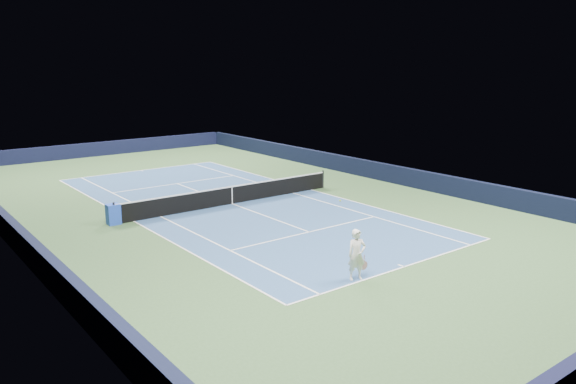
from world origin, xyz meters
TOP-DOWN VIEW (x-y plane):
  - ground at (0.00, 0.00)m, footprint 40.00×40.00m
  - wall_far at (0.00, 19.82)m, footprint 22.00×0.35m
  - wall_right at (10.82, 0.00)m, footprint 0.35×40.00m
  - wall_left at (-10.82, 0.00)m, footprint 0.35×40.00m
  - court_surface at (0.00, 0.00)m, footprint 10.97×23.77m
  - baseline_far at (0.00, 11.88)m, footprint 10.97×0.08m
  - baseline_near at (0.00, -11.88)m, footprint 10.97×0.08m
  - sideline_doubles_right at (5.49, 0.00)m, footprint 0.08×23.77m
  - sideline_doubles_left at (-5.49, 0.00)m, footprint 0.08×23.77m
  - sideline_singles_right at (4.12, 0.00)m, footprint 0.08×23.77m
  - sideline_singles_left at (-4.12, 0.00)m, footprint 0.08×23.77m
  - service_line_far at (0.00, 6.40)m, footprint 8.23×0.08m
  - service_line_near at (0.00, -6.40)m, footprint 8.23×0.08m
  - center_service_line at (0.00, 0.00)m, footprint 0.08×12.80m
  - center_mark_far at (0.00, 11.73)m, footprint 0.08×0.30m
  - center_mark_near at (0.00, -11.73)m, footprint 0.08×0.30m
  - tennis_net at (0.00, 0.00)m, footprint 12.90×0.10m
  - sponsor_cube at (-6.40, 0.13)m, footprint 0.61×0.55m
  - tennis_player at (-2.27, -11.67)m, footprint 0.86×1.35m

SIDE VIEW (x-z plane):
  - ground at x=0.00m, z-range 0.00..0.00m
  - court_surface at x=0.00m, z-range 0.00..0.01m
  - baseline_far at x=0.00m, z-range 0.01..0.01m
  - baseline_near at x=0.00m, z-range 0.01..0.01m
  - sideline_doubles_right at x=5.49m, z-range 0.01..0.01m
  - sideline_doubles_left at x=-5.49m, z-range 0.01..0.01m
  - sideline_singles_right at x=4.12m, z-range 0.01..0.01m
  - sideline_singles_left at x=-4.12m, z-range 0.01..0.01m
  - service_line_far at x=0.00m, z-range 0.01..0.01m
  - service_line_near at x=0.00m, z-range 0.01..0.01m
  - center_service_line at x=0.00m, z-range 0.01..0.01m
  - center_mark_far at x=0.00m, z-range 0.01..0.01m
  - center_mark_near at x=0.00m, z-range 0.01..0.01m
  - sponsor_cube at x=-6.40m, z-range 0.00..0.96m
  - tennis_net at x=0.00m, z-range -0.03..1.04m
  - wall_far at x=0.00m, z-range 0.00..1.10m
  - wall_right at x=10.82m, z-range 0.00..1.10m
  - wall_left at x=-10.82m, z-range 0.00..1.10m
  - tennis_player at x=-2.27m, z-range -0.42..2.22m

